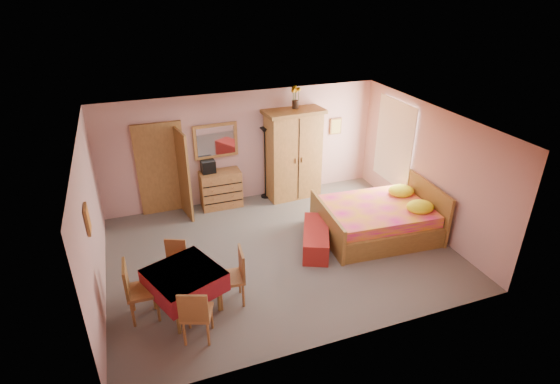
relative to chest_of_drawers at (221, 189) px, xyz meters
name	(u,v)px	position (x,y,z in m)	size (l,w,h in m)	color
floor	(280,251)	(0.65, -2.24, -0.44)	(6.50, 6.50, 0.00)	#66605A
ceiling	(281,124)	(0.65, -2.24, 2.16)	(6.50, 6.50, 0.00)	brown
wall_back	(244,147)	(0.65, 0.26, 0.86)	(6.50, 0.10, 2.60)	tan
wall_front	(344,270)	(0.65, -4.74, 0.86)	(6.50, 0.10, 2.60)	tan
wall_left	(91,223)	(-2.60, -2.24, 0.86)	(0.10, 5.00, 2.60)	tan
wall_right	(428,168)	(3.90, -2.24, 0.86)	(0.10, 5.00, 2.60)	tan
doorway	(161,170)	(-1.25, 0.23, 0.59)	(1.06, 0.12, 2.15)	#9E6B35
window	(394,143)	(3.86, -1.04, 1.01)	(0.08, 1.40, 1.95)	white
picture_left	(87,219)	(-2.57, -2.84, 1.26)	(0.04, 0.32, 0.42)	orange
picture_back	(336,126)	(3.00, 0.23, 1.11)	(0.30, 0.04, 0.40)	#D8BF59
chest_of_drawers	(221,189)	(0.00, 0.00, 0.00)	(0.93, 0.46, 0.87)	#9C6434
wall_mirror	(216,141)	(0.00, 0.21, 1.11)	(1.00, 0.05, 0.79)	silver
stereo	(208,167)	(-0.24, 0.05, 0.58)	(0.31, 0.23, 0.29)	black
floor_lamp	(265,164)	(1.12, 0.10, 0.44)	(0.22, 0.22, 1.76)	black
wardrobe	(293,154)	(1.77, -0.05, 0.64)	(1.38, 0.71, 2.16)	#AA7439
sunflower_vase	(295,97)	(1.84, 0.05, 1.98)	(0.21, 0.21, 0.52)	yellow
bed	(377,211)	(2.74, -2.28, 0.10)	(2.30, 1.81, 1.07)	#E5168D
bench	(316,238)	(1.35, -2.36, -0.22)	(0.48, 1.31, 0.44)	maroon
dining_table	(186,291)	(-1.34, -3.28, -0.06)	(1.03, 1.03, 0.75)	maroon
chair_south	(197,312)	(-1.28, -3.94, 0.03)	(0.43, 0.43, 0.94)	#AE703B
chair_north	(174,265)	(-1.42, -2.56, -0.03)	(0.37, 0.37, 0.82)	olive
chair_west	(143,290)	(-1.98, -3.20, 0.08)	(0.47, 0.47, 1.03)	#A26636
chair_east	(230,277)	(-0.62, -3.33, 0.05)	(0.44, 0.44, 0.97)	#9F6636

